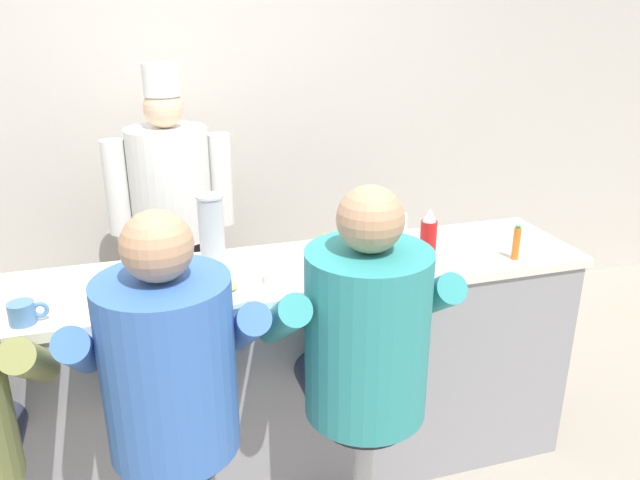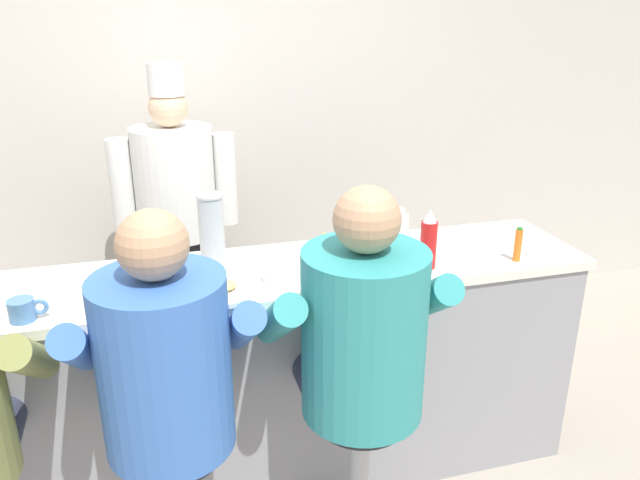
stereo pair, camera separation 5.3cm
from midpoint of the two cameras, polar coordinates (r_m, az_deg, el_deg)
name	(u,v)px [view 1 (the left image)]	position (r m, az deg, el deg)	size (l,w,h in m)	color
wall_back	(201,125)	(3.91, -11.25, 10.32)	(10.00, 0.06, 2.70)	beige
diner_counter	(256,379)	(2.80, -6.45, -12.51)	(2.87, 0.57, 1.02)	gray
ketchup_bottle_red	(428,240)	(2.58, 9.29, 0.03)	(0.07, 0.07, 0.25)	red
mustard_bottle_yellow	(324,257)	(2.44, -0.21, -1.57)	(0.06, 0.06, 0.20)	yellow
hot_sauce_bottle_orange	(516,243)	(2.76, 16.99, -0.28)	(0.03, 0.03, 0.15)	orange
water_pitcher_clear	(388,228)	(2.77, 5.67, 1.06)	(0.16, 0.14, 0.18)	silver
breakfast_plate	(222,292)	(2.37, -9.54, -4.67)	(0.26, 0.26, 0.05)	white
cereal_bowl	(282,276)	(2.45, -4.10, -3.30)	(0.14, 0.14, 0.05)	white
coffee_mug_tan	(123,277)	(2.52, -18.16, -3.26)	(0.12, 0.08, 0.08)	beige
coffee_mug_blue	(23,313)	(2.37, -26.08, -6.00)	(0.13, 0.09, 0.08)	#4C7AB2
cup_stack_steel	(212,235)	(2.50, -10.45, 0.46)	(0.11, 0.11, 0.33)	#B7BABF
diner_seated_blue	(169,372)	(2.10, -14.33, -11.64)	(0.63, 0.63, 1.49)	#B2B5BA
diner_seated_teal	(363,339)	(2.20, 3.24, -9.07)	(0.65, 0.64, 1.51)	#B2B5BA
cook_in_whites_near	(172,209)	(3.58, -13.76, 2.75)	(0.69, 0.44, 1.75)	#232328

